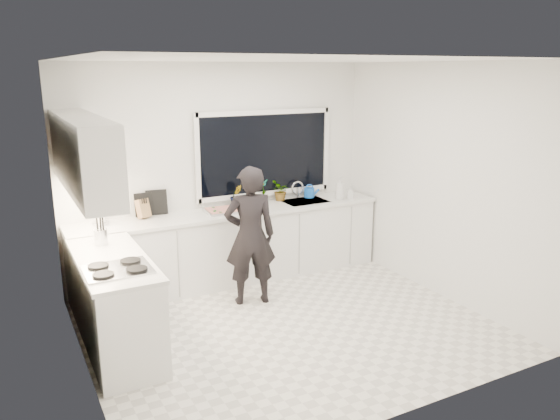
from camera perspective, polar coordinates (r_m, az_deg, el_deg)
floor at (r=5.87m, az=0.80°, el=-12.06°), size 4.00×3.50×0.02m
wall_back at (r=6.96m, az=-6.14°, el=3.97°), size 4.00×0.02×2.70m
wall_left at (r=4.80m, az=-20.72°, el=-1.74°), size 0.02×3.50×2.70m
wall_right at (r=6.58m, az=16.41°, el=2.84°), size 0.02×3.50×2.70m
ceiling at (r=5.25m, az=0.91°, el=15.55°), size 4.00×3.50×0.02m
window at (r=7.13m, az=-1.58°, el=5.93°), size 1.80×0.02×1.00m
base_cabinets_back at (r=6.91m, az=-4.98°, el=-3.89°), size 3.92×0.58×0.88m
base_cabinets_left at (r=5.47m, az=-16.79°, el=-9.55°), size 0.58×1.60×0.88m
countertop_back at (r=6.77m, az=-5.03°, el=-0.22°), size 3.94×0.62×0.04m
countertop_left at (r=5.31m, az=-17.16°, el=-5.01°), size 0.62×1.60×0.04m
upper_cabinets at (r=5.41m, az=-19.88°, el=5.52°), size 0.34×2.10×0.70m
sink at (r=7.24m, az=2.61°, el=0.56°), size 0.58×0.42×0.14m
faucet at (r=7.37m, az=1.84°, el=2.10°), size 0.03×0.03×0.22m
stovetop at (r=4.97m, az=-16.62°, el=-5.89°), size 0.56×0.48×0.03m
person at (r=6.15m, az=-3.14°, el=-2.70°), size 0.66×0.51×1.60m
pizza_tray at (r=6.71m, az=-5.63°, el=-0.05°), size 0.52×0.40×0.03m
pizza at (r=6.71m, az=-5.64°, el=0.09°), size 0.48×0.35×0.01m
watering_can at (r=7.43m, az=3.07°, el=1.83°), size 0.18×0.18×0.13m
paper_towel_roll at (r=6.42m, az=-18.31°, el=-0.34°), size 0.12×0.12×0.26m
knife_block at (r=6.56m, az=-14.11°, el=0.08°), size 0.16×0.14×0.22m
utensil_crock at (r=5.70m, az=-18.21°, el=-2.69°), size 0.16×0.16×0.16m
picture_frame_large at (r=6.65m, az=-14.03°, el=0.56°), size 0.22×0.03×0.28m
picture_frame_small at (r=6.69m, az=-12.76°, el=0.80°), size 0.25×0.05×0.30m
herb_plants at (r=7.11m, az=-1.31°, el=1.90°), size 0.87×0.32×0.31m
soap_bottles at (r=7.32m, az=6.47°, el=2.19°), size 0.30×0.15×0.31m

